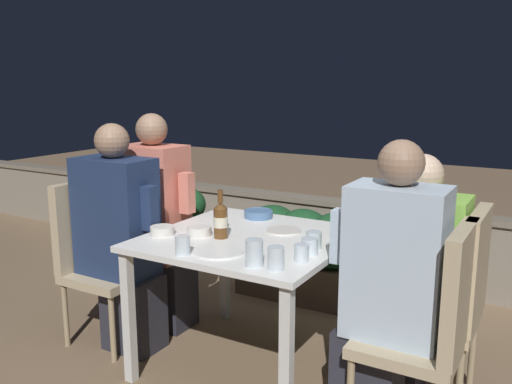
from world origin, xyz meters
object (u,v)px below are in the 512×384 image
at_px(chair_left_near, 96,249).
at_px(potted_plant, 188,224).
at_px(chair_left_far, 135,235).
at_px(person_coral_top, 159,221).
at_px(person_navy_jumper, 121,238).
at_px(chair_right_near, 435,319).
at_px(beer_bottle, 221,220).
at_px(person_green_blouse, 409,277).
at_px(chair_right_far, 454,293).
at_px(person_blue_shirt, 387,288).

bearing_deg(chair_left_near, potted_plant, 97.07).
bearing_deg(chair_left_far, person_coral_top, -0.00).
bearing_deg(potted_plant, person_coral_top, -65.33).
bearing_deg(person_coral_top, chair_left_far, 180.00).
relative_size(person_navy_jumper, chair_right_near, 1.36).
bearing_deg(chair_left_near, beer_bottle, 4.35).
bearing_deg(person_green_blouse, beer_bottle, -162.81).
xyz_separation_m(person_navy_jumper, chair_right_near, (1.72, 0.02, -0.09)).
xyz_separation_m(person_coral_top, potted_plant, (-0.33, 0.71, -0.23)).
distance_m(person_coral_top, chair_right_far, 1.74).
bearing_deg(beer_bottle, person_blue_shirt, -3.11).
distance_m(chair_right_near, potted_plant, 2.30).
bearing_deg(beer_bottle, person_navy_jumper, -174.25).
bearing_deg(person_coral_top, person_blue_shirt, -11.78).
distance_m(chair_left_far, person_blue_shirt, 1.75).
height_order(chair_left_near, person_blue_shirt, person_blue_shirt).
relative_size(person_navy_jumper, potted_plant, 1.79).
bearing_deg(chair_left_near, chair_right_near, 0.46).
distance_m(person_coral_top, potted_plant, 0.82).
height_order(person_coral_top, beer_bottle, person_coral_top).
relative_size(chair_left_near, chair_right_near, 1.00).
distance_m(chair_left_near, person_blue_shirt, 1.72).
height_order(chair_right_far, beer_bottle, beer_bottle).
bearing_deg(chair_left_far, person_navy_jumper, -57.99).
distance_m(chair_left_near, chair_left_far, 0.33).
height_order(chair_right_far, potted_plant, chair_right_far).
bearing_deg(chair_right_far, person_navy_jumper, -168.89).
height_order(chair_left_far, chair_right_near, same).
height_order(person_navy_jumper, chair_right_near, person_navy_jumper).
height_order(chair_left_far, beer_bottle, beer_bottle).
distance_m(person_blue_shirt, beer_bottle, 0.90).
bearing_deg(chair_right_far, person_coral_top, -179.74).
bearing_deg(potted_plant, person_navy_jumper, -72.34).
bearing_deg(chair_left_far, chair_left_near, -89.29).
relative_size(chair_left_near, person_green_blouse, 0.80).
height_order(person_blue_shirt, chair_right_far, person_blue_shirt).
distance_m(chair_right_near, person_blue_shirt, 0.22).
xyz_separation_m(chair_left_near, person_coral_top, (0.20, 0.33, 0.12)).
height_order(chair_right_near, beer_bottle, beer_bottle).
xyz_separation_m(person_green_blouse, beer_bottle, (-0.89, -0.28, 0.23)).
relative_size(chair_left_far, person_green_blouse, 0.80).
bearing_deg(chair_left_far, person_blue_shirt, -10.43).
bearing_deg(person_navy_jumper, chair_left_near, 180.00).
xyz_separation_m(chair_left_far, person_coral_top, (0.20, -0.00, 0.12)).
distance_m(person_navy_jumper, chair_right_far, 1.77).
height_order(person_coral_top, chair_right_near, person_coral_top).
bearing_deg(chair_right_far, chair_right_near, -92.59).
bearing_deg(chair_right_near, potted_plant, 153.29).
relative_size(person_blue_shirt, chair_right_far, 1.35).
bearing_deg(beer_bottle, chair_right_far, 14.10).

